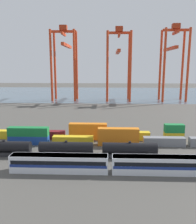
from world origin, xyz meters
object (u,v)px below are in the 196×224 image
object	(u,v)px
gantry_crane_central	(118,57)
shipping_container_3	(118,141)
passenger_train	(162,164)
gantry_crane_west	(65,56)
gantry_crane_east	(173,56)
freight_tank_row	(66,149)
shipping_container_0	(29,140)

from	to	relation	value
gantry_crane_central	shipping_container_3	bearing A→B (deg)	-92.27
passenger_train	gantry_crane_west	world-z (taller)	gantry_crane_west
gantry_crane_west	gantry_crane_central	xyz separation A→B (m)	(36.29, 0.21, -1.25)
passenger_train	gantry_crane_west	xyz separation A→B (m)	(-41.16, 115.09, 27.80)
gantry_crane_central	passenger_train	bearing A→B (deg)	-87.58
gantry_crane_west	gantry_crane_central	size ratio (longest dim) A/B	1.02
gantry_crane_east	gantry_crane_west	bearing A→B (deg)	179.92
freight_tank_row	passenger_train	bearing A→B (deg)	-21.97
passenger_train	shipping_container_3	xyz separation A→B (m)	(-8.70, 18.72, -0.84)
gantry_crane_central	gantry_crane_east	xyz separation A→B (m)	(36.29, -0.31, 0.99)
shipping_container_0	gantry_crane_east	distance (m)	120.72
shipping_container_0	gantry_crane_west	size ratio (longest dim) A/B	0.25
passenger_train	freight_tank_row	size ratio (longest dim) A/B	1.43
freight_tank_row	shipping_container_0	xyz separation A→B (m)	(-13.10, 9.61, -0.69)
shipping_container_3	gantry_crane_central	xyz separation A→B (m)	(3.83, 96.57, 27.39)
gantry_crane_west	freight_tank_row	bearing A→B (deg)	-80.05
gantry_crane_east	gantry_crane_central	bearing A→B (deg)	179.52
shipping_container_3	shipping_container_0	bearing A→B (deg)	180.00
freight_tank_row	shipping_container_0	world-z (taller)	freight_tank_row
passenger_train	freight_tank_row	xyz separation A→B (m)	(-22.57, 9.10, -0.15)
passenger_train	freight_tank_row	bearing A→B (deg)	158.03
passenger_train	gantry_crane_east	bearing A→B (deg)	74.72
shipping_container_3	gantry_crane_east	distance (m)	108.08
gantry_crane_west	shipping_container_3	bearing A→B (deg)	-71.38
freight_tank_row	shipping_container_3	world-z (taller)	freight_tank_row
shipping_container_0	gantry_crane_west	bearing A→B (deg)	93.26
gantry_crane_central	freight_tank_row	bearing A→B (deg)	-99.46
shipping_container_0	shipping_container_3	distance (m)	26.97
gantry_crane_central	shipping_container_0	bearing A→B (deg)	-107.69
gantry_crane_west	gantry_crane_east	xyz separation A→B (m)	(72.58, -0.10, -0.27)
shipping_container_0	gantry_crane_east	world-z (taller)	gantry_crane_east
shipping_container_0	shipping_container_3	bearing A→B (deg)	0.00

